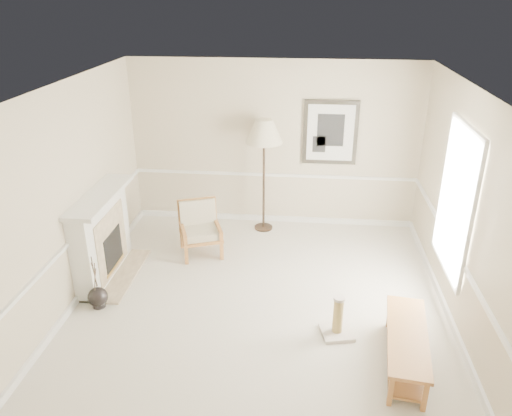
{
  "coord_description": "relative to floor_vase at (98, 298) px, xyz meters",
  "views": [
    {
      "loc": [
        0.53,
        -5.58,
        3.96
      ],
      "look_at": [
        -0.11,
        0.7,
        1.15
      ],
      "focal_mm": 35.0,
      "sensor_mm": 36.0,
      "label": 1
    }
  ],
  "objects": [
    {
      "name": "fireplace",
      "position": [
        -0.19,
        0.81,
        0.5
      ],
      "size": [
        0.64,
        1.64,
        1.31
      ],
      "color": "white",
      "rests_on": "ground"
    },
    {
      "name": "bench",
      "position": [
        3.91,
        -0.72,
        0.14
      ],
      "size": [
        0.63,
        1.51,
        0.42
      ],
      "rotation": [
        0.0,
        0.0,
        -0.13
      ],
      "color": "#A26834",
      "rests_on": "ground"
    },
    {
      "name": "armchair",
      "position": [
        1.05,
        1.69,
        0.31
      ],
      "size": [
        0.82,
        0.85,
        0.84
      ],
      "rotation": [
        0.0,
        0.0,
        0.36
      ],
      "color": "#A26834",
      "rests_on": "ground"
    },
    {
      "name": "scratching_post",
      "position": [
        3.17,
        -0.26,
        0.03
      ],
      "size": [
        0.46,
        0.46,
        0.54
      ],
      "rotation": [
        0.0,
        0.0,
        0.23
      ],
      "color": "beige",
      "rests_on": "ground"
    },
    {
      "name": "ground",
      "position": [
        2.15,
        0.21,
        -0.14
      ],
      "size": [
        5.5,
        5.5,
        0.0
      ],
      "primitive_type": "plane",
      "color": "silver",
      "rests_on": "ground"
    },
    {
      "name": "floor_lamp",
      "position": [
        2.0,
        2.61,
        1.58
      ],
      "size": [
        0.65,
        0.65,
        1.98
      ],
      "rotation": [
        0.0,
        0.0,
        -0.04
      ],
      "color": "black",
      "rests_on": "ground"
    },
    {
      "name": "floor_vase",
      "position": [
        0.0,
        0.0,
        0.0
      ],
      "size": [
        0.27,
        0.27,
        0.79
      ],
      "rotation": [
        0.0,
        0.0,
        -0.38
      ],
      "color": "black",
      "rests_on": "ground"
    },
    {
      "name": "room",
      "position": [
        2.29,
        0.29,
        1.72
      ],
      "size": [
        5.04,
        5.54,
        2.92
      ],
      "color": "beige",
      "rests_on": "ground"
    }
  ]
}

